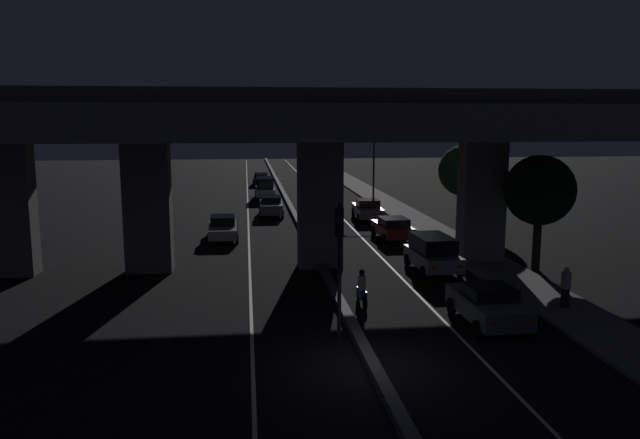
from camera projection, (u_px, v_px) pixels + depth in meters
name	position (u px, v px, depth m)	size (l,w,h in m)	color
ground_plane	(371.00, 366.00, 18.71)	(200.00, 200.00, 0.00)	black
lane_line_left_inner	(248.00, 207.00, 52.62)	(0.12, 126.00, 0.00)	beige
lane_line_right_inner	(330.00, 206.00, 53.44)	(0.12, 126.00, 0.00)	beige
median_divider	(289.00, 205.00, 53.01)	(0.37, 126.00, 0.29)	#4C4C51
sidewalk_right	(409.00, 216.00, 47.15)	(2.77, 126.00, 0.14)	#5B5956
elevated_overpass	(313.00, 129.00, 30.35)	(37.56, 12.96, 8.86)	gray
traffic_light_left_of_median	(339.00, 246.00, 20.73)	(0.30, 0.49, 4.63)	black
street_lamp	(370.00, 153.00, 56.48)	(2.39, 0.32, 7.16)	#2D2D30
car_grey_lead	(488.00, 304.00, 22.48)	(2.00, 4.09, 1.44)	#515459
car_silver_second	(433.00, 253.00, 30.28)	(2.08, 4.00, 1.76)	gray
car_dark_red_third	(393.00, 228.00, 38.39)	(2.07, 4.14, 1.38)	#591414
car_grey_fourth	(368.00, 209.00, 45.93)	(2.08, 4.49, 1.53)	#515459
car_silver_lead_oncoming	(223.00, 227.00, 38.54)	(1.94, 4.82, 1.44)	gray
car_grey_second_oncoming	(271.00, 206.00, 47.86)	(1.94, 4.22, 1.48)	#515459
car_white_third_oncoming	(265.00, 187.00, 58.33)	(1.97, 4.40, 1.97)	silver
car_dark_blue_fourth_oncoming	(261.00, 179.00, 70.36)	(1.92, 4.05, 1.35)	#141938
motorcycle_blue_filtering_near	(362.00, 290.00, 24.81)	(0.32, 1.83, 1.45)	black
pedestrian_on_sidewalk	(566.00, 287.00, 24.05)	(0.38, 0.38, 1.59)	black
roadside_tree_kerbside_near	(540.00, 191.00, 30.03)	(3.40, 3.40, 5.66)	#38281C
roadside_tree_kerbside_mid	(464.00, 171.00, 42.56)	(3.54, 3.54, 5.66)	#38281C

